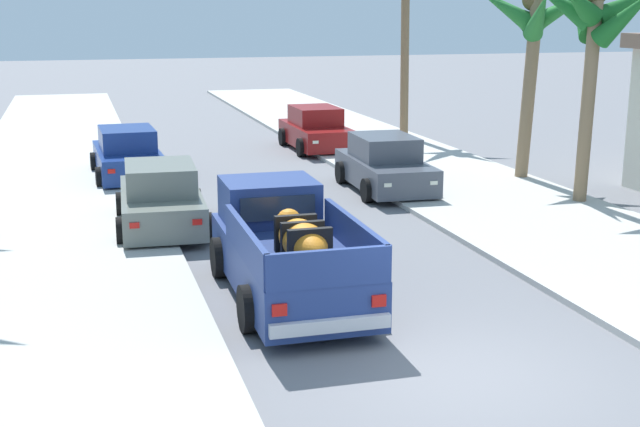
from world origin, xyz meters
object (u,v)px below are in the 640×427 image
(car_right_mid, at_px, (128,155))
(palm_tree_right_mid, at_px, (535,24))
(car_left_near, at_px, (161,199))
(palm_tree_left_mid, at_px, (595,23))
(car_right_near, at_px, (316,130))
(car_left_mid, at_px, (385,165))
(pickup_truck, at_px, (287,251))

(car_right_mid, bearing_deg, palm_tree_right_mid, -18.36)
(car_left_near, relative_size, palm_tree_left_mid, 0.76)
(car_right_near, relative_size, car_left_mid, 0.99)
(car_right_near, distance_m, car_right_mid, 7.80)
(pickup_truck, distance_m, palm_tree_left_mid, 10.88)
(car_left_near, distance_m, car_left_mid, 6.92)
(palm_tree_left_mid, bearing_deg, car_left_mid, 143.51)
(pickup_truck, xyz_separation_m, car_right_near, (4.86, 15.34, -0.10))
(pickup_truck, relative_size, car_left_mid, 1.21)
(palm_tree_right_mid, bearing_deg, car_left_mid, 179.56)
(car_right_mid, bearing_deg, pickup_truck, -80.33)
(car_right_mid, bearing_deg, car_left_mid, -28.52)
(car_left_near, height_order, palm_tree_left_mid, palm_tree_left_mid)
(car_right_near, xyz_separation_m, car_right_mid, (-6.84, -3.75, 0.00))
(pickup_truck, distance_m, car_right_near, 16.09)
(car_left_mid, bearing_deg, pickup_truck, -120.93)
(car_right_near, relative_size, palm_tree_right_mid, 0.77)
(car_left_near, bearing_deg, pickup_truck, -72.73)
(car_right_near, relative_size, car_right_mid, 0.99)
(pickup_truck, relative_size, palm_tree_left_mid, 0.92)
(car_right_mid, bearing_deg, car_right_near, 28.76)
(car_left_mid, distance_m, palm_tree_left_mid, 6.56)
(car_right_near, distance_m, palm_tree_left_mid, 11.98)
(pickup_truck, height_order, car_left_near, pickup_truck)
(car_left_mid, xyz_separation_m, palm_tree_left_mid, (4.25, -3.15, 3.88))
(car_left_near, xyz_separation_m, car_left_mid, (6.40, 2.65, 0.00))
(car_right_mid, bearing_deg, palm_tree_left_mid, -31.77)
(car_left_mid, relative_size, palm_tree_right_mid, 0.78)
(car_left_mid, relative_size, car_right_mid, 1.00)
(car_right_mid, height_order, palm_tree_left_mid, palm_tree_left_mid)
(car_right_mid, xyz_separation_m, palm_tree_left_mid, (10.98, -6.80, 3.88))
(car_left_near, xyz_separation_m, palm_tree_right_mid, (10.78, 2.62, 3.79))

